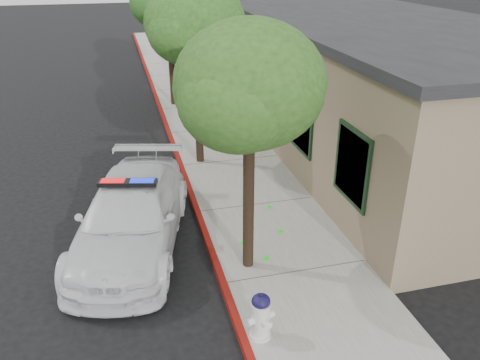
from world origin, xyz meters
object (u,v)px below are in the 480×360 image
police_car (131,216)px  fire_hydrant (261,316)px  street_tree_near (250,91)px  street_tree_far (169,0)px  clapboard_building (341,69)px  street_tree_mid (195,27)px

police_car → fire_hydrant: (1.94, -3.68, -0.17)m
police_car → fire_hydrant: police_car is taller
street_tree_near → street_tree_far: (0.02, 12.11, 0.46)m
clapboard_building → police_car: size_ratio=3.69×
clapboard_building → street_tree_near: (-5.98, -8.51, 1.78)m
police_car → street_tree_far: size_ratio=1.01×
street_tree_near → street_tree_mid: 5.77m
street_tree_far → street_tree_mid: bearing=-90.3°
street_tree_far → street_tree_near: bearing=-90.1°
clapboard_building → police_car: (-8.28, -6.90, -1.35)m
clapboard_building → street_tree_far: 7.31m
fire_hydrant → street_tree_near: 3.92m
police_car → street_tree_mid: (2.29, 4.15, 3.47)m
fire_hydrant → street_tree_far: street_tree_far is taller
clapboard_building → police_car: bearing=-140.2°
street_tree_far → police_car: bearing=-102.5°
clapboard_building → fire_hydrant: bearing=-120.9°
clapboard_building → street_tree_mid: (-5.99, -2.76, 2.11)m
street_tree_mid → street_tree_far: street_tree_far is taller
fire_hydrant → street_tree_near: (0.36, 2.07, 3.31)m
street_tree_near → police_car: bearing=145.0°
fire_hydrant → street_tree_mid: (0.35, 7.83, 3.63)m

